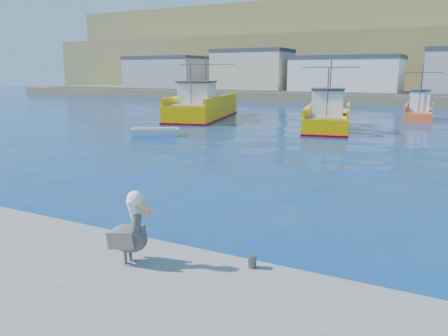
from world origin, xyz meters
name	(u,v)px	position (x,y,z in m)	size (l,w,h in m)	color
ground	(211,224)	(0.00, 0.00, 0.00)	(260.00, 260.00, 0.00)	navy
dock_bollards	(166,243)	(0.60, -3.40, 0.65)	(36.20, 0.20, 0.30)	#4C4C4C
far_shore	(426,55)	(0.00, 109.20, 8.98)	(200.00, 81.00, 24.00)	brown
trawler_yellow_a	(202,107)	(-17.27, 29.16, 1.18)	(7.70, 14.50, 6.84)	#FFAD00
trawler_yellow_b	(328,118)	(-2.75, 26.09, 1.00)	(5.66, 11.04, 6.42)	#FFAD00
boat_orange	(419,111)	(3.79, 38.22, 0.97)	(3.69, 7.14, 5.91)	#ED5427
skiff_left	(155,133)	(-13.81, 15.84, 0.25)	(3.79, 2.91, 0.79)	silver
pelican	(130,233)	(0.35, -4.50, 1.27)	(1.46, 0.69, 1.80)	#595451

